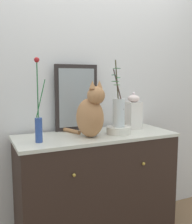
% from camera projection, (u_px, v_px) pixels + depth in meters
% --- Properties ---
extents(wall_back, '(4.40, 0.08, 2.60)m').
position_uv_depth(wall_back, '(81.00, 86.00, 2.32)').
color(wall_back, silver).
rests_on(wall_back, ground_plane).
extents(sideboard, '(1.27, 0.52, 0.92)m').
position_uv_depth(sideboard, '(96.00, 189.00, 2.14)').
color(sideboard, '#2F211B').
rests_on(sideboard, ground_plane).
extents(mirror_leaning, '(0.37, 0.03, 0.56)m').
position_uv_depth(mirror_leaning, '(76.00, 98.00, 2.22)').
color(mirror_leaning, black).
rests_on(mirror_leaning, sideboard).
extents(cat_sitting, '(0.26, 0.45, 0.43)m').
position_uv_depth(cat_sitting, '(91.00, 114.00, 1.96)').
color(cat_sitting, '#AC764B').
rests_on(cat_sitting, sideboard).
extents(vase_slim_green, '(0.08, 0.05, 0.59)m').
position_uv_depth(vase_slim_green, '(39.00, 122.00, 1.80)').
color(vase_slim_green, '#2B4792').
rests_on(vase_slim_green, sideboard).
extents(bowl_porcelain, '(0.20, 0.20, 0.06)m').
position_uv_depth(bowl_porcelain, '(119.00, 130.00, 2.10)').
color(bowl_porcelain, silver).
rests_on(bowl_porcelain, sideboard).
extents(vase_glass_clear, '(0.14, 0.14, 0.53)m').
position_uv_depth(vase_glass_clear, '(119.00, 111.00, 2.08)').
color(vase_glass_clear, silver).
rests_on(vase_glass_clear, bowl_porcelain).
extents(jar_lidded_porcelain, '(0.12, 0.12, 0.32)m').
position_uv_depth(jar_lidded_porcelain, '(133.00, 112.00, 2.29)').
color(jar_lidded_porcelain, white).
rests_on(jar_lidded_porcelain, sideboard).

